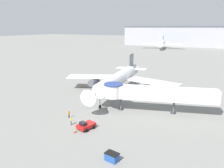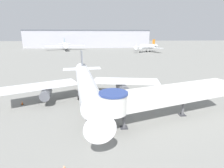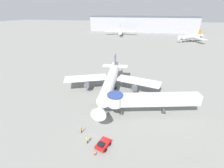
# 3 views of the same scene
# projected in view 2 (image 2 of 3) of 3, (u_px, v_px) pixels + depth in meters

# --- Properties ---
(ground_plane) EXTENTS (800.00, 800.00, 0.00)m
(ground_plane) POSITION_uv_depth(u_px,v_px,m) (101.00, 104.00, 35.49)
(ground_plane) COLOR gray
(main_airplane) EXTENTS (33.46, 33.74, 9.66)m
(main_airplane) POSITION_uv_depth(u_px,v_px,m) (86.00, 84.00, 35.19)
(main_airplane) COLOR silver
(main_airplane) RESTS_ON ground_plane
(jet_bridge) EXTENTS (23.38, 9.67, 5.92)m
(jet_bridge) POSITION_uv_depth(u_px,v_px,m) (162.00, 96.00, 27.78)
(jet_bridge) COLOR silver
(jet_bridge) RESTS_ON ground_plane
(traffic_cone_starboard_wing) EXTENTS (0.48, 0.48, 0.79)m
(traffic_cone_starboard_wing) POSITION_uv_depth(u_px,v_px,m) (151.00, 100.00, 36.53)
(traffic_cone_starboard_wing) COLOR black
(traffic_cone_starboard_wing) RESTS_ON ground_plane
(traffic_cone_port_wing) EXTENTS (0.49, 0.49, 0.81)m
(traffic_cone_port_wing) POSITION_uv_depth(u_px,v_px,m) (22.00, 103.00, 35.27)
(traffic_cone_port_wing) COLOR black
(traffic_cone_port_wing) RESTS_ON ground_plane
(background_jet_teal_tail) EXTENTS (36.79, 34.65, 10.84)m
(background_jet_teal_tail) POSITION_uv_depth(u_px,v_px,m) (65.00, 45.00, 160.15)
(background_jet_teal_tail) COLOR silver
(background_jet_teal_tail) RESTS_ON ground_plane
(background_jet_orange_tail) EXTENTS (23.46, 24.20, 10.11)m
(background_jet_orange_tail) POSITION_uv_depth(u_px,v_px,m) (147.00, 47.00, 141.93)
(background_jet_orange_tail) COLOR silver
(background_jet_orange_tail) RESTS_ON ground_plane
(terminal_building) EXTENTS (136.13, 25.37, 19.03)m
(terminal_building) POSITION_uv_depth(u_px,v_px,m) (88.00, 39.00, 199.80)
(terminal_building) COLOR #A8A8B2
(terminal_building) RESTS_ON ground_plane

